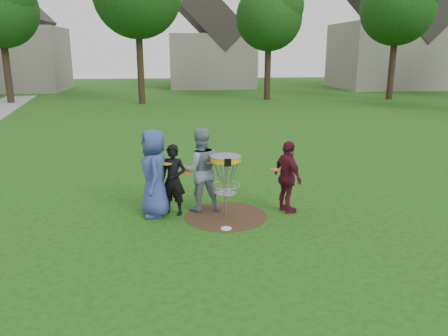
{
  "coord_description": "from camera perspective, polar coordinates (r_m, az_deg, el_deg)",
  "views": [
    {
      "loc": [
        -1.12,
        -8.8,
        3.47
      ],
      "look_at": [
        0.0,
        0.3,
        1.0
      ],
      "focal_mm": 35.0,
      "sensor_mm": 36.0,
      "label": 1
    }
  ],
  "objects": [
    {
      "name": "disc_golf_basket",
      "position": [
        9.2,
        0.23,
        -0.37
      ],
      "size": [
        0.66,
        0.67,
        1.38
      ],
      "color": "#9EA0A5",
      "rests_on": "ground"
    },
    {
      "name": "player_grey",
      "position": [
        9.62,
        -3.12,
        -0.23
      ],
      "size": [
        0.99,
        0.82,
        1.87
      ],
      "primitive_type": "imported",
      "rotation": [
        0.0,
        0.0,
        3.27
      ],
      "color": "gray",
      "rests_on": "ground"
    },
    {
      "name": "player_maroon",
      "position": [
        9.62,
        8.32,
        -1.18
      ],
      "size": [
        0.67,
        1.02,
        1.61
      ],
      "primitive_type": "imported",
      "rotation": [
        0.0,
        0.0,
        1.9
      ],
      "color": "#541325",
      "rests_on": "ground"
    },
    {
      "name": "player_blue",
      "position": [
        9.4,
        -9.09,
        -0.69
      ],
      "size": [
        0.69,
        0.98,
        1.89
      ],
      "primitive_type": "imported",
      "rotation": [
        0.0,
        0.0,
        -1.48
      ],
      "color": "#33438E",
      "rests_on": "ground"
    },
    {
      "name": "held_discs",
      "position": [
        9.34,
        -1.84,
        0.13
      ],
      "size": [
        2.54,
        0.41,
        0.23
      ],
      "color": "gold",
      "rests_on": "ground"
    },
    {
      "name": "tree_row",
      "position": [
        29.64,
        -4.25,
        20.32
      ],
      "size": [
        51.2,
        17.42,
        9.9
      ],
      "color": "#38281C",
      "rests_on": "ground"
    },
    {
      "name": "dirt_patch",
      "position": [
        9.52,
        0.22,
        -6.26
      ],
      "size": [
        1.8,
        1.8,
        0.01
      ],
      "primitive_type": "cylinder",
      "color": "#47331E",
      "rests_on": "ground"
    },
    {
      "name": "player_black",
      "position": [
        9.47,
        -6.63,
        -1.56
      ],
      "size": [
        0.66,
        0.56,
        1.55
      ],
      "primitive_type": "imported",
      "rotation": [
        0.0,
        0.0,
        -0.39
      ],
      "color": "black",
      "rests_on": "ground"
    },
    {
      "name": "ground",
      "position": [
        9.53,
        0.22,
        -6.29
      ],
      "size": [
        100.0,
        100.0,
        0.0
      ],
      "primitive_type": "plane",
      "color": "#19470F",
      "rests_on": "ground"
    },
    {
      "name": "disc_on_grass",
      "position": [
        8.86,
        0.29,
        -7.93
      ],
      "size": [
        0.22,
        0.22,
        0.02
      ],
      "primitive_type": "cylinder",
      "color": "white",
      "rests_on": "ground"
    },
    {
      "name": "house_row",
      "position": [
        42.29,
        1.02,
        15.97
      ],
      "size": [
        44.5,
        10.65,
        11.62
      ],
      "color": "gray",
      "rests_on": "ground"
    }
  ]
}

